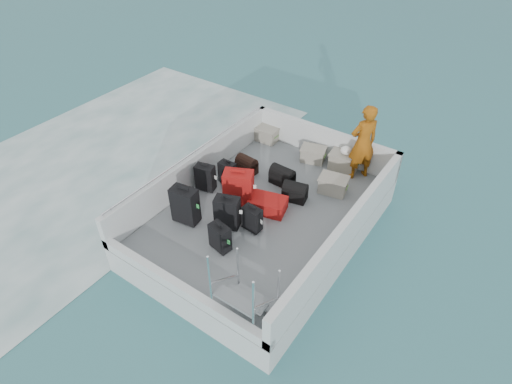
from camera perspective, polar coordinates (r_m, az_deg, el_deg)
ground at (r=8.92m, az=1.03°, el=-5.45°), size 160.00×160.00×0.00m
wake_foam at (r=11.69m, az=-18.88°, el=4.35°), size 10.00×10.00×0.00m
ferry_hull at (r=8.72m, az=1.05°, el=-4.04°), size 3.60×5.00×0.60m
deck at (r=8.51m, az=1.08°, el=-2.52°), size 3.30×4.70×0.02m
deck_fittings at (r=7.91m, az=1.88°, el=-2.66°), size 3.60×5.00×0.90m
suitcase_0 at (r=8.13m, az=-9.43°, el=-1.81°), size 0.53×0.35×0.77m
suitcase_1 at (r=8.90m, az=-6.77°, el=1.88°), size 0.44×0.32×0.59m
suitcase_2 at (r=9.06m, az=-3.85°, el=2.54°), size 0.35×0.21×0.51m
suitcase_4 at (r=7.96m, az=-3.85°, el=-2.79°), size 0.52×0.41×0.67m
suitcase_5 at (r=8.40m, az=-2.35°, el=0.40°), size 0.66×0.56×0.78m
suitcase_6 at (r=7.59m, az=-4.82°, el=-6.09°), size 0.42×0.30×0.54m
suitcase_7 at (r=7.93m, az=-0.52°, el=-3.63°), size 0.37×0.23×0.51m
suitcase_8 at (r=8.42m, az=1.57°, el=-1.69°), size 0.81×0.63×0.28m
duffel_0 at (r=9.40m, az=-1.26°, el=3.43°), size 0.47×0.34×0.32m
duffel_1 at (r=9.10m, az=3.51°, el=1.99°), size 0.52×0.32×0.32m
duffel_2 at (r=8.70m, az=5.21°, el=-0.13°), size 0.54×0.40×0.32m
crate_0 at (r=10.52m, az=1.44°, el=7.66°), size 0.54×0.38×0.32m
crate_1 at (r=9.87m, az=7.61°, el=4.93°), size 0.59×0.48×0.31m
crate_2 at (r=9.71m, az=11.68°, el=3.97°), size 0.64×0.47×0.37m
crate_3 at (r=9.00m, az=10.24°, el=0.88°), size 0.61×0.47×0.33m
yellow_bag at (r=9.26m, az=10.31°, el=1.68°), size 0.28×0.26×0.22m
white_bag at (r=9.56m, az=11.89°, el=5.31°), size 0.24×0.24×0.18m
passenger at (r=9.18m, az=14.08°, el=6.40°), size 0.70×0.75×1.71m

